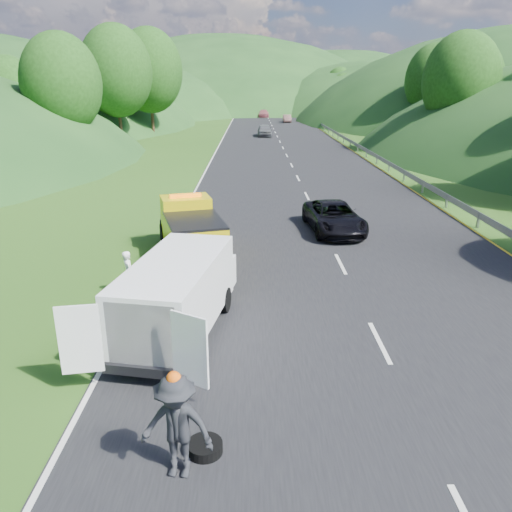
{
  "coord_description": "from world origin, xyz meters",
  "views": [
    {
      "loc": [
        -0.33,
        -13.53,
        6.4
      ],
      "look_at": [
        -0.2,
        1.23,
        1.3
      ],
      "focal_mm": 35.0,
      "sensor_mm": 36.0,
      "label": 1
    }
  ],
  "objects_px": {
    "passing_suv": "(333,231)",
    "white_van": "(179,292)",
    "tow_truck": "(190,228)",
    "worker": "(180,474)",
    "child": "(212,318)",
    "woman": "(131,295)",
    "suitcase": "(132,289)",
    "spare_tire": "(205,453)"
  },
  "relations": [
    {
      "from": "passing_suv",
      "to": "white_van",
      "type": "bearing_deg",
      "value": -125.14
    },
    {
      "from": "tow_truck",
      "to": "worker",
      "type": "relative_size",
      "value": 2.87
    },
    {
      "from": "child",
      "to": "woman",
      "type": "bearing_deg",
      "value": 161.22
    },
    {
      "from": "child",
      "to": "suitcase",
      "type": "bearing_deg",
      "value": 164.8
    },
    {
      "from": "worker",
      "to": "passing_suv",
      "type": "xyz_separation_m",
      "value": [
        5.01,
        15.01,
        0.0
      ]
    },
    {
      "from": "woman",
      "to": "child",
      "type": "height_order",
      "value": "woman"
    },
    {
      "from": "tow_truck",
      "to": "white_van",
      "type": "bearing_deg",
      "value": -101.64
    },
    {
      "from": "tow_truck",
      "to": "woman",
      "type": "distance_m",
      "value": 4.37
    },
    {
      "from": "tow_truck",
      "to": "woman",
      "type": "bearing_deg",
      "value": -126.44
    },
    {
      "from": "suitcase",
      "to": "child",
      "type": "bearing_deg",
      "value": -28.05
    },
    {
      "from": "tow_truck",
      "to": "worker",
      "type": "bearing_deg",
      "value": -100.19
    },
    {
      "from": "woman",
      "to": "suitcase",
      "type": "distance_m",
      "value": 0.45
    },
    {
      "from": "suitcase",
      "to": "worker",
      "type": "bearing_deg",
      "value": -71.57
    },
    {
      "from": "worker",
      "to": "passing_suv",
      "type": "distance_m",
      "value": 15.82
    },
    {
      "from": "tow_truck",
      "to": "spare_tire",
      "type": "bearing_deg",
      "value": -97.94
    },
    {
      "from": "woman",
      "to": "passing_suv",
      "type": "relative_size",
      "value": 0.31
    },
    {
      "from": "child",
      "to": "suitcase",
      "type": "xyz_separation_m",
      "value": [
        -2.61,
        1.39,
        0.31
      ]
    },
    {
      "from": "woman",
      "to": "passing_suv",
      "type": "distance_m",
      "value": 10.5
    },
    {
      "from": "woman",
      "to": "child",
      "type": "xyz_separation_m",
      "value": [
        2.73,
        -1.68,
        0.0
      ]
    },
    {
      "from": "suitcase",
      "to": "passing_suv",
      "type": "bearing_deg",
      "value": 44.99
    },
    {
      "from": "suitcase",
      "to": "passing_suv",
      "type": "xyz_separation_m",
      "value": [
        7.51,
        7.5,
        -0.31
      ]
    },
    {
      "from": "spare_tire",
      "to": "suitcase",
      "type": "bearing_deg",
      "value": 112.56
    },
    {
      "from": "white_van",
      "to": "woman",
      "type": "xyz_separation_m",
      "value": [
        -1.96,
        2.59,
        -1.2
      ]
    },
    {
      "from": "woman",
      "to": "suitcase",
      "type": "height_order",
      "value": "woman"
    },
    {
      "from": "tow_truck",
      "to": "suitcase",
      "type": "distance_m",
      "value": 4.53
    },
    {
      "from": "worker",
      "to": "suitcase",
      "type": "height_order",
      "value": "worker"
    },
    {
      "from": "suitcase",
      "to": "passing_suv",
      "type": "relative_size",
      "value": 0.13
    },
    {
      "from": "white_van",
      "to": "passing_suv",
      "type": "bearing_deg",
      "value": 70.39
    },
    {
      "from": "suitcase",
      "to": "spare_tire",
      "type": "distance_m",
      "value": 7.56
    },
    {
      "from": "tow_truck",
      "to": "spare_tire",
      "type": "xyz_separation_m",
      "value": [
        1.52,
        -11.22,
        -1.1
      ]
    },
    {
      "from": "woman",
      "to": "worker",
      "type": "height_order",
      "value": "worker"
    },
    {
      "from": "spare_tire",
      "to": "child",
      "type": "bearing_deg",
      "value": 92.96
    },
    {
      "from": "worker",
      "to": "spare_tire",
      "type": "height_order",
      "value": "worker"
    },
    {
      "from": "child",
      "to": "spare_tire",
      "type": "height_order",
      "value": "child"
    },
    {
      "from": "suitcase",
      "to": "spare_tire",
      "type": "bearing_deg",
      "value": -67.44
    },
    {
      "from": "tow_truck",
      "to": "woman",
      "type": "height_order",
      "value": "tow_truck"
    },
    {
      "from": "woman",
      "to": "suitcase",
      "type": "relative_size",
      "value": 2.32
    },
    {
      "from": "spare_tire",
      "to": "passing_suv",
      "type": "distance_m",
      "value": 15.19
    },
    {
      "from": "worker",
      "to": "spare_tire",
      "type": "bearing_deg",
      "value": 63.01
    },
    {
      "from": "woman",
      "to": "spare_tire",
      "type": "distance_m",
      "value": 7.87
    },
    {
      "from": "child",
      "to": "passing_suv",
      "type": "bearing_deg",
      "value": 74.0
    },
    {
      "from": "worker",
      "to": "suitcase",
      "type": "xyz_separation_m",
      "value": [
        -2.5,
        7.5,
        0.31
      ]
    }
  ]
}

